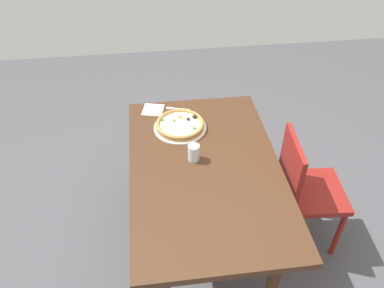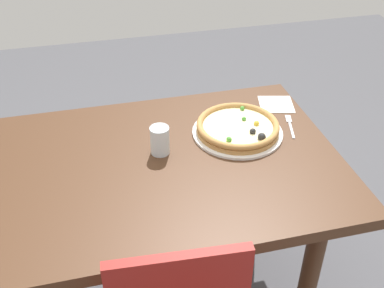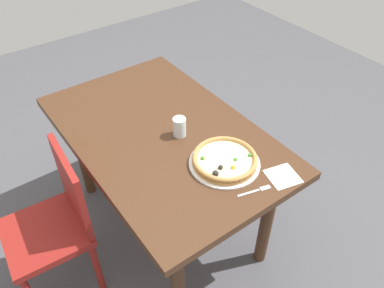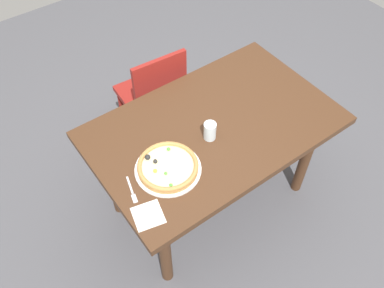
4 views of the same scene
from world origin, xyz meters
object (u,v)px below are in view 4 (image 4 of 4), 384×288
at_px(chair_near, 154,95).
at_px(pizza, 168,166).
at_px(napkin, 148,215).
at_px(dining_table, 213,136).
at_px(fork, 132,192).
at_px(drinking_glass, 210,131).
at_px(plate, 168,169).

height_order(chair_near, pizza, chair_near).
xyz_separation_m(chair_near, napkin, (0.61, 0.93, 0.27)).
xyz_separation_m(dining_table, fork, (0.61, 0.12, 0.10)).
distance_m(pizza, drinking_glass, 0.32).
height_order(dining_table, plate, plate).
height_order(drinking_glass, napkin, drinking_glass).
xyz_separation_m(plate, fork, (0.22, 0.01, -0.00)).
relative_size(chair_near, fork, 5.45).
xyz_separation_m(dining_table, pizza, (0.39, 0.11, 0.13)).
distance_m(plate, pizza, 0.03).
bearing_deg(napkin, fork, -92.42).
bearing_deg(pizza, dining_table, -164.44).
relative_size(pizza, drinking_glass, 2.98).
relative_size(chair_near, plate, 2.57).
bearing_deg(napkin, plate, -143.76).
relative_size(dining_table, napkin, 10.07).
height_order(plate, pizza, pizza).
height_order(chair_near, drinking_glass, chair_near).
distance_m(dining_table, fork, 0.63).
xyz_separation_m(chair_near, pizza, (0.38, 0.77, 0.30)).
relative_size(dining_table, pizza, 4.45).
relative_size(chair_near, drinking_glass, 8.39).
xyz_separation_m(drinking_glass, napkin, (0.54, 0.22, -0.05)).
bearing_deg(fork, napkin, 12.67).
height_order(plate, napkin, plate).
relative_size(chair_near, pizza, 2.82).
relative_size(dining_table, chair_near, 1.58).
xyz_separation_m(chair_near, fork, (0.60, 0.77, 0.27)).
bearing_deg(dining_table, plate, 15.68).
bearing_deg(drinking_glass, plate, 9.08).
bearing_deg(drinking_glass, fork, 6.13).
xyz_separation_m(dining_table, drinking_glass, (0.08, 0.06, 0.15)).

